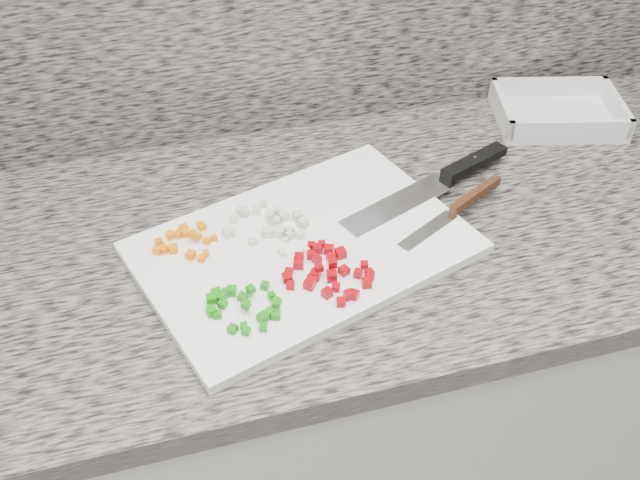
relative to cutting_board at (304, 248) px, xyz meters
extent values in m
cube|color=silver|center=(0.04, 0.05, -0.48)|extent=(3.92, 0.62, 0.86)
cube|color=slate|center=(0.04, 0.05, -0.03)|extent=(3.96, 0.64, 0.04)
cube|color=white|center=(0.00, 0.00, 0.00)|extent=(0.55, 0.45, 0.02)
cube|color=orange|center=(-0.18, 0.07, 0.01)|extent=(0.02, 0.02, 0.01)
cube|color=orange|center=(-0.17, 0.08, 0.01)|extent=(0.01, 0.01, 0.01)
cube|color=orange|center=(-0.17, 0.01, 0.01)|extent=(0.02, 0.02, 0.01)
cube|color=orange|center=(-0.13, 0.04, 0.01)|extent=(0.01, 0.01, 0.01)
cube|color=orange|center=(-0.19, 0.04, 0.01)|extent=(0.01, 0.01, 0.01)
cube|color=orange|center=(-0.21, 0.06, 0.01)|extent=(0.01, 0.01, 0.01)
cube|color=orange|center=(-0.17, 0.07, 0.01)|extent=(0.01, 0.01, 0.01)
cube|color=orange|center=(-0.19, 0.07, 0.01)|extent=(0.02, 0.02, 0.01)
cube|color=orange|center=(-0.14, 0.01, 0.01)|extent=(0.01, 0.01, 0.01)
cube|color=orange|center=(-0.20, 0.04, 0.01)|extent=(0.02, 0.02, 0.01)
cube|color=orange|center=(-0.16, 0.05, 0.02)|extent=(0.01, 0.01, 0.01)
cube|color=orange|center=(-0.14, 0.07, 0.01)|extent=(0.01, 0.01, 0.01)
cube|color=orange|center=(-0.17, 0.02, 0.01)|extent=(0.01, 0.01, 0.01)
cube|color=orange|center=(-0.15, 0.00, 0.01)|extent=(0.01, 0.01, 0.01)
cube|color=orange|center=(-0.15, 0.05, 0.02)|extent=(0.01, 0.01, 0.01)
cube|color=orange|center=(-0.14, 0.08, 0.01)|extent=(0.01, 0.01, 0.01)
cube|color=orange|center=(-0.14, 0.04, 0.01)|extent=(0.01, 0.01, 0.01)
cube|color=orange|center=(-0.21, 0.04, 0.01)|extent=(0.01, 0.01, 0.01)
cube|color=beige|center=(-0.08, 0.09, 0.01)|extent=(0.02, 0.02, 0.01)
cube|color=beige|center=(-0.04, 0.10, 0.01)|extent=(0.01, 0.01, 0.01)
cube|color=beige|center=(0.01, 0.06, 0.01)|extent=(0.02, 0.02, 0.01)
cube|color=beige|center=(-0.03, 0.03, 0.02)|extent=(0.02, 0.02, 0.01)
cube|color=beige|center=(-0.10, 0.05, 0.02)|extent=(0.02, 0.02, 0.01)
cube|color=beige|center=(-0.03, 0.05, 0.01)|extent=(0.01, 0.01, 0.01)
cube|color=beige|center=(-0.03, 0.06, 0.01)|extent=(0.02, 0.02, 0.01)
cube|color=beige|center=(-0.01, 0.06, 0.01)|extent=(0.02, 0.02, 0.01)
cube|color=beige|center=(-0.02, 0.08, 0.01)|extent=(0.02, 0.02, 0.01)
cube|color=beige|center=(-0.07, 0.02, 0.01)|extent=(0.01, 0.01, 0.01)
cube|color=beige|center=(-0.01, 0.03, 0.01)|extent=(0.02, 0.02, 0.01)
cube|color=beige|center=(0.00, 0.02, 0.01)|extent=(0.02, 0.02, 0.01)
cube|color=beige|center=(-0.05, 0.03, 0.02)|extent=(0.02, 0.02, 0.01)
cube|color=beige|center=(-0.02, 0.02, 0.01)|extent=(0.01, 0.01, 0.01)
cube|color=beige|center=(-0.07, 0.09, 0.01)|extent=(0.02, 0.02, 0.01)
cube|color=beige|center=(-0.03, 0.03, 0.01)|extent=(0.02, 0.02, 0.01)
cube|color=beige|center=(-0.05, 0.09, 0.01)|extent=(0.02, 0.02, 0.01)
cube|color=beige|center=(0.01, 0.04, 0.01)|extent=(0.02, 0.02, 0.01)
cube|color=beige|center=(-0.02, 0.08, 0.01)|extent=(0.01, 0.01, 0.01)
cube|color=beige|center=(-0.09, 0.08, 0.01)|extent=(0.01, 0.01, 0.01)
cube|color=beige|center=(-0.04, 0.06, 0.02)|extent=(0.01, 0.01, 0.01)
cube|color=beige|center=(-0.03, 0.08, 0.01)|extent=(0.02, 0.02, 0.01)
cube|color=#15810B|center=(-0.14, -0.08, 0.01)|extent=(0.02, 0.02, 0.01)
cube|color=#15810B|center=(-0.07, -0.11, 0.01)|extent=(0.01, 0.01, 0.01)
cube|color=#15810B|center=(-0.07, -0.13, 0.01)|extent=(0.02, 0.02, 0.01)
cube|color=#15810B|center=(-0.07, -0.11, 0.01)|extent=(0.01, 0.01, 0.01)
cube|color=#15810B|center=(-0.14, -0.09, 0.01)|extent=(0.01, 0.01, 0.01)
cube|color=#15810B|center=(-0.12, -0.15, 0.01)|extent=(0.01, 0.01, 0.01)
cube|color=#15810B|center=(-0.13, -0.14, 0.01)|extent=(0.02, 0.02, 0.01)
cube|color=#15810B|center=(-0.11, -0.09, 0.01)|extent=(0.02, 0.02, 0.01)
cube|color=#15810B|center=(-0.15, -0.10, 0.01)|extent=(0.01, 0.01, 0.01)
cube|color=#15810B|center=(-0.12, -0.14, 0.01)|extent=(0.01, 0.01, 0.01)
cube|color=#15810B|center=(-0.16, -0.10, 0.01)|extent=(0.01, 0.01, 0.01)
cube|color=#15810B|center=(-0.15, -0.08, 0.01)|extent=(0.01, 0.01, 0.01)
cube|color=#15810B|center=(-0.09, -0.13, 0.01)|extent=(0.02, 0.02, 0.01)
cube|color=#15810B|center=(-0.11, -0.11, 0.02)|extent=(0.02, 0.02, 0.01)
cube|color=#15810B|center=(-0.15, -0.11, 0.01)|extent=(0.01, 0.01, 0.01)
cube|color=#15810B|center=(-0.08, -0.13, 0.01)|extent=(0.02, 0.02, 0.01)
cube|color=#15810B|center=(-0.09, -0.15, 0.01)|extent=(0.01, 0.01, 0.01)
cube|color=#15810B|center=(-0.14, -0.07, 0.01)|extent=(0.02, 0.02, 0.01)
cube|color=#15810B|center=(-0.08, -0.08, 0.01)|extent=(0.02, 0.02, 0.01)
cube|color=#15810B|center=(-0.07, -0.10, 0.01)|extent=(0.01, 0.01, 0.01)
cube|color=#15810B|center=(-0.10, -0.09, 0.02)|extent=(0.01, 0.01, 0.01)
cube|color=#15810B|center=(-0.12, -0.07, 0.01)|extent=(0.02, 0.02, 0.01)
cube|color=#15810B|center=(-0.13, -0.08, 0.01)|extent=(0.02, 0.02, 0.01)
cube|color=#15810B|center=(-0.14, -0.08, 0.01)|extent=(0.01, 0.01, 0.01)
cube|color=#9D020A|center=(0.01, -0.02, 0.01)|extent=(0.01, 0.01, 0.01)
cube|color=#9D020A|center=(0.02, -0.11, 0.01)|extent=(0.01, 0.01, 0.01)
cube|color=#9D020A|center=(0.05, -0.04, 0.02)|extent=(0.02, 0.02, 0.01)
cube|color=#9D020A|center=(0.00, -0.07, 0.01)|extent=(0.02, 0.02, 0.01)
cube|color=#9D020A|center=(0.03, -0.03, 0.01)|extent=(0.02, 0.02, 0.01)
cube|color=#9D020A|center=(0.07, -0.09, 0.01)|extent=(0.01, 0.01, 0.01)
cube|color=#9D020A|center=(-0.01, -0.08, 0.01)|extent=(0.02, 0.02, 0.01)
cube|color=#9D020A|center=(-0.02, -0.05, 0.02)|extent=(0.02, 0.02, 0.01)
cube|color=#9D020A|center=(0.02, -0.01, 0.01)|extent=(0.01, 0.01, 0.01)
cube|color=#9D020A|center=(0.07, -0.10, 0.01)|extent=(0.01, 0.01, 0.01)
cube|color=#9D020A|center=(-0.04, -0.08, 0.01)|extent=(0.01, 0.01, 0.01)
cube|color=#9D020A|center=(0.03, -0.05, 0.01)|extent=(0.02, 0.02, 0.01)
cube|color=#9D020A|center=(0.04, -0.08, 0.01)|extent=(0.02, 0.02, 0.01)
cube|color=#9D020A|center=(0.00, -0.11, 0.01)|extent=(0.02, 0.02, 0.01)
cube|color=#9D020A|center=(0.00, -0.03, 0.01)|extent=(0.02, 0.02, 0.01)
cube|color=#9D020A|center=(-0.04, -0.06, 0.01)|extent=(0.02, 0.02, 0.01)
cube|color=#9D020A|center=(0.04, -0.13, 0.01)|extent=(0.02, 0.02, 0.01)
cube|color=#9D020A|center=(-0.02, -0.04, 0.01)|extent=(0.02, 0.02, 0.01)
cube|color=#9D020A|center=(-0.02, -0.09, 0.01)|extent=(0.02, 0.02, 0.01)
cube|color=#9D020A|center=(0.01, -0.04, 0.01)|extent=(0.02, 0.02, 0.01)
cube|color=#9D020A|center=(0.03, -0.12, 0.01)|extent=(0.01, 0.01, 0.01)
cube|color=#9D020A|center=(0.00, -0.07, 0.02)|extent=(0.01, 0.01, 0.01)
cube|color=#9D020A|center=(0.07, -0.07, 0.01)|extent=(0.01, 0.01, 0.01)
cube|color=#9D020A|center=(-0.04, -0.07, 0.01)|extent=(0.01, 0.01, 0.01)
cube|color=#9D020A|center=(0.02, -0.08, 0.02)|extent=(0.02, 0.02, 0.01)
cube|color=#9D020A|center=(0.06, -0.09, 0.01)|extent=(0.02, 0.02, 0.01)
cube|color=#9D020A|center=(0.02, -0.07, 0.02)|extent=(0.01, 0.01, 0.01)
cube|color=#9D020A|center=(0.06, -0.11, 0.01)|extent=(0.01, 0.01, 0.01)
cube|color=#9D020A|center=(0.01, -0.01, 0.01)|extent=(0.01, 0.01, 0.01)
cube|color=#9D020A|center=(0.02, -0.13, 0.01)|extent=(0.01, 0.01, 0.01)
cube|color=beige|center=(-0.02, -0.03, 0.01)|extent=(0.01, 0.01, 0.01)
cube|color=beige|center=(-0.02, 0.01, 0.01)|extent=(0.01, 0.01, 0.01)
cube|color=beige|center=(-0.02, -0.03, 0.01)|extent=(0.01, 0.01, 0.01)
cube|color=beige|center=(-0.01, -0.03, 0.01)|extent=(0.01, 0.01, 0.01)
cube|color=beige|center=(0.01, -0.01, 0.01)|extent=(0.01, 0.01, 0.01)
cube|color=beige|center=(-0.04, -0.01, 0.01)|extent=(0.01, 0.01, 0.01)
cube|color=beige|center=(0.00, -0.02, 0.01)|extent=(0.01, 0.01, 0.01)
cube|color=beige|center=(-0.03, -0.02, 0.01)|extent=(0.01, 0.01, 0.01)
cube|color=beige|center=(0.00, -0.03, 0.01)|extent=(0.01, 0.01, 0.01)
cube|color=silver|center=(0.17, 0.05, 0.01)|extent=(0.21, 0.12, 0.00)
cube|color=black|center=(0.33, 0.11, 0.02)|extent=(0.14, 0.08, 0.02)
cylinder|color=silver|center=(0.33, 0.11, 0.02)|extent=(0.01, 0.01, 0.00)
cube|color=silver|center=(0.19, -0.02, 0.01)|extent=(0.11, 0.08, 0.00)
cube|color=#402110|center=(0.29, 0.03, 0.02)|extent=(0.11, 0.07, 0.02)
cylinder|color=silver|center=(0.29, 0.03, 0.02)|extent=(0.01, 0.01, 0.00)
cube|color=silver|center=(0.55, 0.23, 0.00)|extent=(0.26, 0.21, 0.01)
cube|color=silver|center=(0.57, 0.30, 0.02)|extent=(0.22, 0.07, 0.04)
cube|color=silver|center=(0.53, 0.15, 0.02)|extent=(0.22, 0.07, 0.04)
cube|color=silver|center=(0.66, 0.20, 0.02)|extent=(0.05, 0.16, 0.04)
cube|color=silver|center=(0.45, 0.25, 0.02)|extent=(0.05, 0.16, 0.04)
camera|label=1|loc=(-0.19, -0.77, 0.72)|focal=40.00mm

